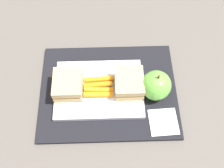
% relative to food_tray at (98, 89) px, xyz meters
% --- Properties ---
extents(ground_plane, '(2.40, 2.40, 0.00)m').
position_rel_food_tray_xyz_m(ground_plane, '(0.03, 0.00, -0.02)').
color(ground_plane, '#56514C').
extents(lunchbag_mat, '(0.36, 0.28, 0.01)m').
position_rel_food_tray_xyz_m(lunchbag_mat, '(0.03, 0.00, -0.01)').
color(lunchbag_mat, black).
rests_on(lunchbag_mat, ground_plane).
extents(food_tray, '(0.23, 0.17, 0.01)m').
position_rel_food_tray_xyz_m(food_tray, '(0.00, 0.00, 0.00)').
color(food_tray, white).
rests_on(food_tray, lunchbag_mat).
extents(sandwich_half_left, '(0.07, 0.08, 0.04)m').
position_rel_food_tray_xyz_m(sandwich_half_left, '(-0.08, 0.00, 0.03)').
color(sandwich_half_left, tan).
rests_on(sandwich_half_left, food_tray).
extents(sandwich_half_right, '(0.07, 0.08, 0.04)m').
position_rel_food_tray_xyz_m(sandwich_half_right, '(0.08, 0.00, 0.03)').
color(sandwich_half_right, tan).
rests_on(sandwich_half_right, food_tray).
extents(carrot_sticks_bundle, '(0.08, 0.06, 0.02)m').
position_rel_food_tray_xyz_m(carrot_sticks_bundle, '(-0.00, -0.00, 0.01)').
color(carrot_sticks_bundle, orange).
rests_on(carrot_sticks_bundle, food_tray).
extents(apple, '(0.08, 0.08, 0.09)m').
position_rel_food_tray_xyz_m(apple, '(0.15, -0.01, 0.03)').
color(apple, '#66B742').
rests_on(apple, lunchbag_mat).
extents(paper_napkin, '(0.07, 0.07, 0.00)m').
position_rel_food_tray_xyz_m(paper_napkin, '(0.16, -0.09, -0.00)').
color(paper_napkin, white).
rests_on(paper_napkin, lunchbag_mat).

